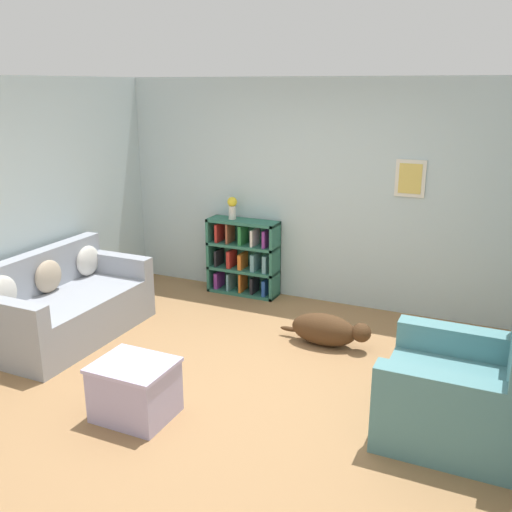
# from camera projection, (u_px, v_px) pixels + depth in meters

# --- Properties ---
(ground_plane) EXTENTS (14.00, 14.00, 0.00)m
(ground_plane) POSITION_uv_depth(u_px,v_px,m) (237.00, 382.00, 5.03)
(ground_plane) COLOR #997047
(wall_back) EXTENTS (5.60, 0.13, 2.60)m
(wall_back) POSITION_uv_depth(u_px,v_px,m) (322.00, 193.00, 6.61)
(wall_back) COLOR silver
(wall_back) RESTS_ON ground_plane
(wall_left) EXTENTS (0.13, 5.00, 2.60)m
(wall_left) POSITION_uv_depth(u_px,v_px,m) (6.00, 212.00, 5.66)
(wall_left) COLOR silver
(wall_left) RESTS_ON ground_plane
(couch) EXTENTS (0.89, 1.73, 0.88)m
(couch) POSITION_uv_depth(u_px,v_px,m) (65.00, 306.00, 5.86)
(couch) COLOR #9399A3
(couch) RESTS_ON ground_plane
(bookshelf) EXTENTS (0.89, 0.29, 0.94)m
(bookshelf) POSITION_uv_depth(u_px,v_px,m) (244.00, 258.00, 7.04)
(bookshelf) COLOR #2D6B56
(bookshelf) RESTS_ON ground_plane
(recliner_chair) EXTENTS (1.03, 1.04, 1.02)m
(recliner_chair) POSITION_uv_depth(u_px,v_px,m) (465.00, 392.00, 4.18)
(recliner_chair) COLOR slate
(recliner_chair) RESTS_ON ground_plane
(coffee_table) EXTENTS (0.60, 0.51, 0.46)m
(coffee_table) POSITION_uv_depth(u_px,v_px,m) (135.00, 388.00, 4.44)
(coffee_table) COLOR #ADA3CC
(coffee_table) RESTS_ON ground_plane
(dog) EXTENTS (0.96, 0.30, 0.33)m
(dog) POSITION_uv_depth(u_px,v_px,m) (327.00, 330.00, 5.68)
(dog) COLOR #472D19
(dog) RESTS_ON ground_plane
(vase) EXTENTS (0.12, 0.12, 0.27)m
(vase) POSITION_uv_depth(u_px,v_px,m) (232.00, 207.00, 6.90)
(vase) COLOR silver
(vase) RESTS_ON bookshelf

